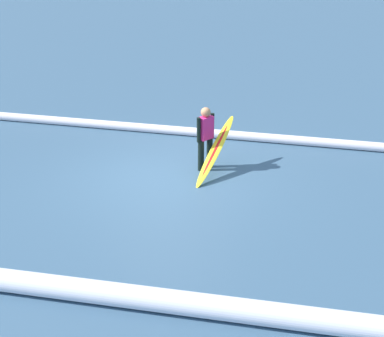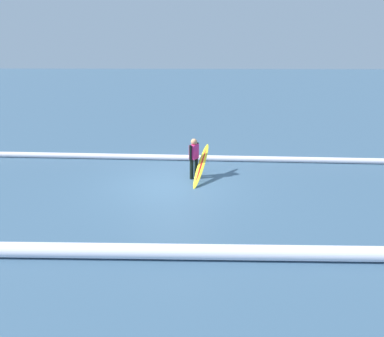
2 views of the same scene
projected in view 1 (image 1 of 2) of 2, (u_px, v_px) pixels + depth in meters
ground_plane at (164, 177)px, 12.18m from camera, size 144.02×144.02×0.00m
surfer at (206, 135)px, 12.29m from camera, size 0.35×0.47×1.45m
surfboard at (215, 150)px, 12.20m from camera, size 0.71×1.90×1.10m
wave_crest_foreground at (116, 125)px, 15.09m from camera, size 25.44×1.03×0.23m
wave_crest_midground at (113, 294)px, 7.92m from camera, size 17.48×0.48×0.34m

